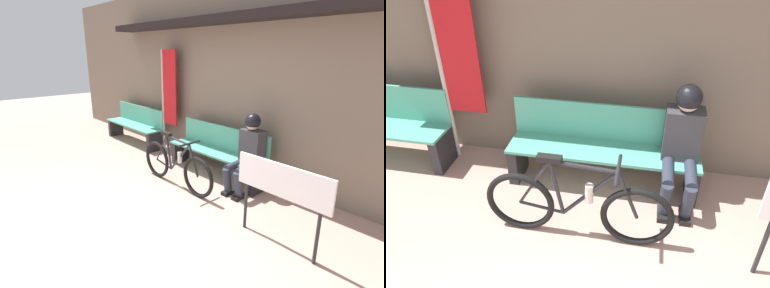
# 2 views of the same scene
# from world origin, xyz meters

# --- Properties ---
(storefront_wall) EXTENTS (12.00, 0.56, 3.20)m
(storefront_wall) POSITION_xyz_m (0.00, 2.76, 1.66)
(storefront_wall) COLOR #756656
(storefront_wall) RESTS_ON ground_plane
(park_bench_near) EXTENTS (1.88, 0.42, 0.84)m
(park_bench_near) POSITION_xyz_m (-0.21, 2.34, 0.40)
(park_bench_near) COLOR #51A88E
(park_bench_near) RESTS_ON ground_plane
(bicycle) EXTENTS (1.61, 0.40, 0.83)m
(bicycle) POSITION_xyz_m (-0.32, 1.55, 0.33)
(bicycle) COLOR black
(bicycle) RESTS_ON ground_plane
(person_seated) EXTENTS (0.34, 0.61, 1.18)m
(person_seated) POSITION_xyz_m (0.52, 2.23, 0.68)
(person_seated) COLOR #2D3342
(person_seated) RESTS_ON ground_plane
(banner_pole) EXTENTS (0.45, 0.05, 2.06)m
(banner_pole) POSITION_xyz_m (-1.75, 2.50, 1.24)
(banner_pole) COLOR #B7B2A8
(banner_pole) RESTS_ON ground_plane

